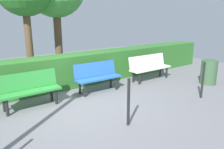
# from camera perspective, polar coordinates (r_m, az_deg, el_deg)

# --- Properties ---
(ground_plane) EXTENTS (16.00, 16.00, 0.00)m
(ground_plane) POSITION_cam_1_polar(r_m,az_deg,el_deg) (5.75, -7.20, -7.70)
(ground_plane) COLOR slate
(bench_white) EXTENTS (1.64, 0.48, 0.86)m
(bench_white) POSITION_cam_1_polar(r_m,az_deg,el_deg) (7.89, 9.53, 2.14)
(bench_white) COLOR white
(bench_white) RESTS_ON ground_plane
(bench_blue) EXTENTS (1.40, 0.50, 0.86)m
(bench_blue) POSITION_cam_1_polar(r_m,az_deg,el_deg) (6.59, -3.82, -0.27)
(bench_blue) COLOR blue
(bench_blue) RESTS_ON ground_plane
(bench_green) EXTENTS (1.47, 0.47, 0.86)m
(bench_green) POSITION_cam_1_polar(r_m,az_deg,el_deg) (5.79, -20.47, -3.34)
(bench_green) COLOR #2D8C38
(bench_green) RESTS_ON ground_plane
(hedge_row) EXTENTS (11.23, 0.79, 1.00)m
(hedge_row) POSITION_cam_1_polar(r_m,az_deg,el_deg) (7.42, -7.54, 1.54)
(hedge_row) COLOR #2D6B28
(hedge_row) RESTS_ON ground_plane
(railing_post_near) EXTENTS (0.06, 0.06, 1.00)m
(railing_post_near) POSITION_cam_1_polar(r_m,az_deg,el_deg) (6.50, 22.22, -1.38)
(railing_post_near) COLOR black
(railing_post_near) RESTS_ON ground_plane
(railing_post_mid) EXTENTS (0.06, 0.06, 1.00)m
(railing_post_mid) POSITION_cam_1_polar(r_m,az_deg,el_deg) (4.53, 4.24, -7.14)
(railing_post_mid) COLOR black
(railing_post_mid) RESTS_ON ground_plane
(trash_bin) EXTENTS (0.51, 0.51, 0.79)m
(trash_bin) POSITION_cam_1_polar(r_m,az_deg,el_deg) (7.97, 23.54, 0.56)
(trash_bin) COLOR #385938
(trash_bin) RESTS_ON ground_plane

